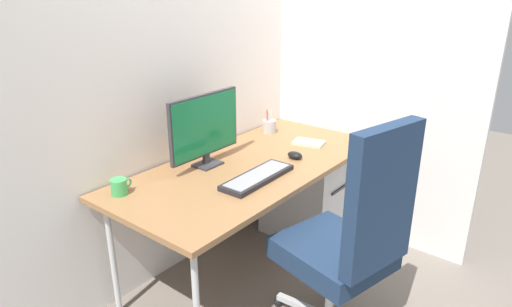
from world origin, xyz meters
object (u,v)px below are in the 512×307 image
Objects in this scene: office_chair at (350,238)px; keyboard at (258,177)px; monitor at (205,127)px; pen_holder at (269,126)px; coffee_mug at (119,187)px; filing_cabinet at (305,194)px; notebook at (309,143)px; mouse at (295,155)px.

keyboard is at bearing 86.50° from office_chair.
office_chair is at bearing -90.99° from monitor.
keyboard is 0.81m from pen_holder.
keyboard is at bearing -37.20° from coffee_mug.
filing_cabinet is 0.54m from pen_holder.
office_chair is 0.96m from notebook.
notebook is at bearing 16.56° from mouse.
pen_holder is 1.25m from coffee_mug.
pen_holder is at bearing 100.50° from filing_cabinet.
notebook is (0.27, 0.07, -0.01)m from mouse.
notebook is (0.68, 0.66, 0.13)m from office_chair.
pen_holder is 1.44× the size of coffee_mug.
filing_cabinet is 6.09× the size of mouse.
office_chair reaches higher than coffee_mug.
monitor is 0.58m from coffee_mug.
pen_holder is (0.69, 0.44, 0.03)m from keyboard.
office_chair is at bearing -125.54° from pen_holder.
monitor is at bearing 141.06° from mouse.
office_chair reaches higher than mouse.
keyboard is 4.07× the size of coffee_mug.
pen_holder is (0.71, 0.08, -0.18)m from monitor.
keyboard is 0.71m from coffee_mug.
office_chair is 1.00m from monitor.
filing_cabinet is 1.15× the size of monitor.
filing_cabinet is at bearing -11.97° from coffee_mug.
monitor is 0.75m from notebook.
mouse is at bearing 2.24° from keyboard.
coffee_mug is at bearing 172.95° from monitor.
monitor is at bearing -7.05° from coffee_mug.
pen_holder is at bearing 6.12° from monitor.
keyboard reaches higher than notebook.
office_chair is 10.09× the size of coffee_mug.
keyboard reaches higher than filing_cabinet.
office_chair is at bearing -62.27° from coffee_mug.
coffee_mug is (-0.53, 1.00, 0.16)m from office_chair.
pen_holder is at bearing 70.46° from notebook.
pen_holder is (-0.05, 0.28, 0.46)m from filing_cabinet.
filing_cabinet is 0.87m from keyboard.
filing_cabinet is at bearing 11.51° from keyboard.
notebook is (0.67, -0.27, -0.22)m from monitor.
filing_cabinet is 1.02m from monitor.
pen_holder is (0.31, 0.42, 0.02)m from mouse.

